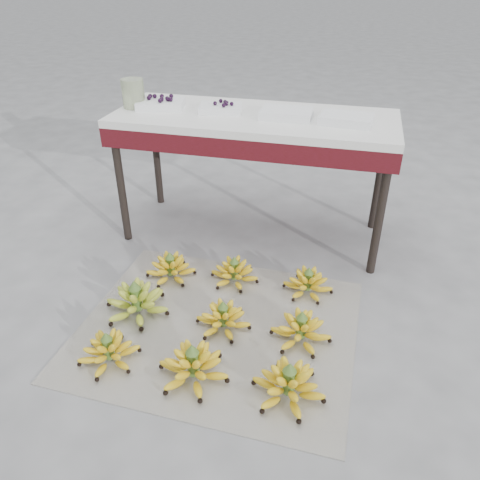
% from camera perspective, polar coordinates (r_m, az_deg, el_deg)
% --- Properties ---
extents(ground, '(60.00, 60.00, 0.00)m').
position_cam_1_polar(ground, '(2.18, -0.63, -11.41)').
color(ground, slate).
rests_on(ground, ground).
extents(newspaper_mat, '(1.28, 1.08, 0.01)m').
position_cam_1_polar(newspaper_mat, '(2.21, -2.69, -10.64)').
color(newspaper_mat, silver).
rests_on(newspaper_mat, ground).
extents(bunch_front_left, '(0.31, 0.31, 0.16)m').
position_cam_1_polar(bunch_front_left, '(2.10, -15.70, -12.89)').
color(bunch_front_left, yellow).
rests_on(bunch_front_left, newspaper_mat).
extents(bunch_front_center, '(0.32, 0.32, 0.18)m').
position_cam_1_polar(bunch_front_center, '(1.96, -5.73, -15.07)').
color(bunch_front_center, yellow).
rests_on(bunch_front_center, newspaper_mat).
extents(bunch_front_right, '(0.33, 0.33, 0.17)m').
position_cam_1_polar(bunch_front_right, '(1.90, 5.94, -17.12)').
color(bunch_front_right, yellow).
rests_on(bunch_front_right, newspaper_mat).
extents(bunch_mid_left, '(0.40, 0.40, 0.19)m').
position_cam_1_polar(bunch_mid_left, '(2.30, -12.49, -7.37)').
color(bunch_mid_left, olive).
rests_on(bunch_mid_left, newspaper_mat).
extents(bunch_mid_center, '(0.28, 0.28, 0.15)m').
position_cam_1_polar(bunch_mid_center, '(2.18, -2.05, -9.54)').
color(bunch_mid_center, yellow).
rests_on(bunch_mid_center, newspaper_mat).
extents(bunch_mid_right, '(0.28, 0.28, 0.16)m').
position_cam_1_polar(bunch_mid_right, '(2.13, 7.43, -10.84)').
color(bunch_mid_right, yellow).
rests_on(bunch_mid_right, newspaper_mat).
extents(bunch_back_left, '(0.28, 0.28, 0.16)m').
position_cam_1_polar(bunch_back_left, '(2.52, -8.43, -3.45)').
color(bunch_back_left, yellow).
rests_on(bunch_back_left, newspaper_mat).
extents(bunch_back_center, '(0.26, 0.26, 0.15)m').
position_cam_1_polar(bunch_back_center, '(2.47, -0.69, -3.99)').
color(bunch_back_center, yellow).
rests_on(bunch_back_center, newspaper_mat).
extents(bunch_back_right, '(0.25, 0.25, 0.15)m').
position_cam_1_polar(bunch_back_right, '(2.41, 8.28, -5.26)').
color(bunch_back_right, yellow).
rests_on(bunch_back_right, newspaper_mat).
extents(vendor_table, '(1.55, 0.62, 0.74)m').
position_cam_1_polar(vendor_table, '(2.67, 1.73, 13.28)').
color(vendor_table, black).
rests_on(vendor_table, ground).
extents(tray_far_left, '(0.30, 0.24, 0.07)m').
position_cam_1_polar(tray_far_left, '(2.81, -9.60, 16.10)').
color(tray_far_left, silver).
rests_on(tray_far_left, vendor_table).
extents(tray_left, '(0.26, 0.20, 0.06)m').
position_cam_1_polar(tray_left, '(2.69, -2.35, 15.78)').
color(tray_left, silver).
rests_on(tray_left, vendor_table).
extents(tray_right, '(0.27, 0.20, 0.04)m').
position_cam_1_polar(tray_right, '(2.59, 5.68, 15.09)').
color(tray_right, silver).
rests_on(tray_right, vendor_table).
extents(tray_far_right, '(0.28, 0.22, 0.04)m').
position_cam_1_polar(tray_far_right, '(2.55, 12.83, 14.20)').
color(tray_far_right, silver).
rests_on(tray_far_right, vendor_table).
extents(glass_jar, '(0.16, 0.16, 0.16)m').
position_cam_1_polar(glass_jar, '(2.82, -12.89, 17.03)').
color(glass_jar, beige).
rests_on(glass_jar, vendor_table).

